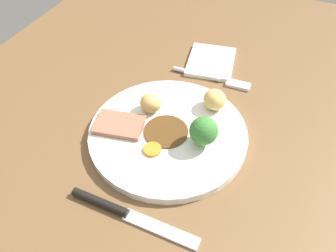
{
  "coord_description": "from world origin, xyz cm",
  "views": [
    {
      "loc": [
        32.41,
        16.38,
        44.01
      ],
      "look_at": [
        -0.95,
        2.01,
        6.0
      ],
      "focal_mm": 35.76,
      "sensor_mm": 36.0,
      "label": 1
    }
  ],
  "objects_px": {
    "carrot_coin_front": "(152,149)",
    "fork": "(213,78)",
    "roast_potato_right": "(215,99)",
    "folded_napkin": "(211,62)",
    "roast_potato_left": "(151,103)",
    "broccoli_floret": "(204,131)",
    "dinner_plate": "(168,133)",
    "meat_slice_main": "(119,125)",
    "knife": "(122,212)"
  },
  "relations": [
    {
      "from": "carrot_coin_front",
      "to": "dinner_plate",
      "type": "bearing_deg",
      "value": 173.71
    },
    {
      "from": "carrot_coin_front",
      "to": "roast_potato_left",
      "type": "bearing_deg",
      "value": -153.52
    },
    {
      "from": "meat_slice_main",
      "to": "roast_potato_left",
      "type": "xyz_separation_m",
      "value": [
        -0.06,
        0.03,
        0.01
      ]
    },
    {
      "from": "fork",
      "to": "folded_napkin",
      "type": "height_order",
      "value": "fork"
    },
    {
      "from": "roast_potato_left",
      "to": "meat_slice_main",
      "type": "bearing_deg",
      "value": -28.83
    },
    {
      "from": "carrot_coin_front",
      "to": "folded_napkin",
      "type": "bearing_deg",
      "value": 178.64
    },
    {
      "from": "meat_slice_main",
      "to": "fork",
      "type": "height_order",
      "value": "meat_slice_main"
    },
    {
      "from": "roast_potato_left",
      "to": "broccoli_floret",
      "type": "bearing_deg",
      "value": 70.83
    },
    {
      "from": "dinner_plate",
      "to": "carrot_coin_front",
      "type": "relative_size",
      "value": 9.26
    },
    {
      "from": "dinner_plate",
      "to": "knife",
      "type": "distance_m",
      "value": 0.15
    },
    {
      "from": "meat_slice_main",
      "to": "roast_potato_right",
      "type": "bearing_deg",
      "value": 129.71
    },
    {
      "from": "dinner_plate",
      "to": "roast_potato_left",
      "type": "bearing_deg",
      "value": -125.8
    },
    {
      "from": "dinner_plate",
      "to": "meat_slice_main",
      "type": "height_order",
      "value": "meat_slice_main"
    },
    {
      "from": "roast_potato_right",
      "to": "broccoli_floret",
      "type": "distance_m",
      "value": 0.09
    },
    {
      "from": "knife",
      "to": "meat_slice_main",
      "type": "bearing_deg",
      "value": 120.52
    },
    {
      "from": "roast_potato_left",
      "to": "carrot_coin_front",
      "type": "bearing_deg",
      "value": 26.48
    },
    {
      "from": "meat_slice_main",
      "to": "roast_potato_right",
      "type": "height_order",
      "value": "roast_potato_right"
    },
    {
      "from": "roast_potato_right",
      "to": "broccoli_floret",
      "type": "height_order",
      "value": "broccoli_floret"
    },
    {
      "from": "meat_slice_main",
      "to": "folded_napkin",
      "type": "distance_m",
      "value": 0.25
    },
    {
      "from": "knife",
      "to": "roast_potato_left",
      "type": "bearing_deg",
      "value": 104.01
    },
    {
      "from": "dinner_plate",
      "to": "meat_slice_main",
      "type": "relative_size",
      "value": 3.32
    },
    {
      "from": "fork",
      "to": "dinner_plate",
      "type": "bearing_deg",
      "value": -98.51
    },
    {
      "from": "broccoli_floret",
      "to": "folded_napkin",
      "type": "relative_size",
      "value": 0.45
    },
    {
      "from": "fork",
      "to": "roast_potato_left",
      "type": "bearing_deg",
      "value": -117.23
    },
    {
      "from": "roast_potato_right",
      "to": "fork",
      "type": "xyz_separation_m",
      "value": [
        -0.09,
        -0.03,
        -0.03
      ]
    },
    {
      "from": "dinner_plate",
      "to": "fork",
      "type": "xyz_separation_m",
      "value": [
        -0.17,
        0.02,
        -0.0
      ]
    },
    {
      "from": "roast_potato_left",
      "to": "broccoli_floret",
      "type": "distance_m",
      "value": 0.11
    },
    {
      "from": "roast_potato_left",
      "to": "roast_potato_right",
      "type": "relative_size",
      "value": 0.91
    },
    {
      "from": "dinner_plate",
      "to": "fork",
      "type": "distance_m",
      "value": 0.17
    },
    {
      "from": "dinner_plate",
      "to": "folded_napkin",
      "type": "bearing_deg",
      "value": 179.72
    },
    {
      "from": "meat_slice_main",
      "to": "fork",
      "type": "relative_size",
      "value": 0.5
    },
    {
      "from": "broccoli_floret",
      "to": "roast_potato_right",
      "type": "bearing_deg",
      "value": -173.93
    },
    {
      "from": "roast_potato_right",
      "to": "meat_slice_main",
      "type": "bearing_deg",
      "value": -50.29
    },
    {
      "from": "roast_potato_left",
      "to": "fork",
      "type": "relative_size",
      "value": 0.24
    },
    {
      "from": "roast_potato_left",
      "to": "fork",
      "type": "height_order",
      "value": "roast_potato_left"
    },
    {
      "from": "roast_potato_left",
      "to": "broccoli_floret",
      "type": "xyz_separation_m",
      "value": [
        0.04,
        0.1,
        0.01
      ]
    },
    {
      "from": "dinner_plate",
      "to": "roast_potato_right",
      "type": "height_order",
      "value": "roast_potato_right"
    },
    {
      "from": "roast_potato_right",
      "to": "carrot_coin_front",
      "type": "height_order",
      "value": "roast_potato_right"
    },
    {
      "from": "carrot_coin_front",
      "to": "fork",
      "type": "height_order",
      "value": "carrot_coin_front"
    },
    {
      "from": "folded_napkin",
      "to": "roast_potato_left",
      "type": "bearing_deg",
      "value": -13.88
    },
    {
      "from": "broccoli_floret",
      "to": "fork",
      "type": "bearing_deg",
      "value": -167.95
    },
    {
      "from": "meat_slice_main",
      "to": "fork",
      "type": "xyz_separation_m",
      "value": [
        -0.19,
        0.1,
        -0.01
      ]
    },
    {
      "from": "carrot_coin_front",
      "to": "broccoli_floret",
      "type": "relative_size",
      "value": 0.56
    },
    {
      "from": "broccoli_floret",
      "to": "folded_napkin",
      "type": "distance_m",
      "value": 0.23
    },
    {
      "from": "roast_potato_right",
      "to": "knife",
      "type": "xyz_separation_m",
      "value": [
        0.23,
        -0.05,
        -0.03
      ]
    },
    {
      "from": "broccoli_floret",
      "to": "fork",
      "type": "distance_m",
      "value": 0.18
    },
    {
      "from": "meat_slice_main",
      "to": "broccoli_floret",
      "type": "xyz_separation_m",
      "value": [
        -0.02,
        0.13,
        0.02
      ]
    },
    {
      "from": "dinner_plate",
      "to": "roast_potato_left",
      "type": "height_order",
      "value": "roast_potato_left"
    },
    {
      "from": "carrot_coin_front",
      "to": "fork",
      "type": "bearing_deg",
      "value": 172.74
    },
    {
      "from": "roast_potato_right",
      "to": "roast_potato_left",
      "type": "bearing_deg",
      "value": -62.77
    }
  ]
}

